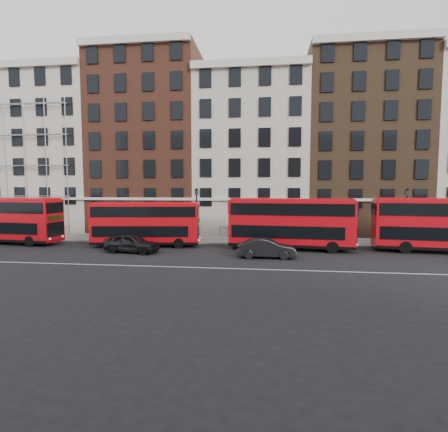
# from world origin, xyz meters

# --- Properties ---
(ground) EXTENTS (120.00, 120.00, 0.00)m
(ground) POSITION_xyz_m (0.00, 0.00, 0.00)
(ground) COLOR black
(ground) RESTS_ON ground
(pavement) EXTENTS (80.00, 5.00, 0.15)m
(pavement) POSITION_xyz_m (0.00, 10.50, 0.07)
(pavement) COLOR slate
(pavement) RESTS_ON ground
(kerb) EXTENTS (80.00, 0.30, 0.16)m
(kerb) POSITION_xyz_m (0.00, 8.00, 0.08)
(kerb) COLOR gray
(kerb) RESTS_ON ground
(road_centre_line) EXTENTS (70.00, 0.12, 0.01)m
(road_centre_line) POSITION_xyz_m (0.00, -2.00, 0.01)
(road_centre_line) COLOR white
(road_centre_line) RESTS_ON ground
(building_terrace) EXTENTS (64.00, 11.95, 22.00)m
(building_terrace) POSITION_xyz_m (-0.31, 17.88, 10.24)
(building_terrace) COLOR beige
(building_terrace) RESTS_ON ground
(bus_a) EXTENTS (10.93, 3.70, 4.51)m
(bus_a) POSITION_xyz_m (-23.24, 5.92, 2.42)
(bus_a) COLOR red
(bus_a) RESTS_ON ground
(bus_b) EXTENTS (10.06, 3.55, 4.14)m
(bus_b) POSITION_xyz_m (-9.27, 5.92, 2.22)
(bus_b) COLOR red
(bus_b) RESTS_ON ground
(bus_c) EXTENTS (11.00, 3.57, 4.54)m
(bus_c) POSITION_xyz_m (3.99, 5.92, 2.44)
(bus_c) COLOR red
(bus_c) RESTS_ON ground
(bus_d) EXTENTS (11.20, 3.90, 4.61)m
(bus_d) POSITION_xyz_m (16.60, 5.92, 2.47)
(bus_d) COLOR red
(bus_d) RESTS_ON ground
(car_rear) EXTENTS (4.94, 2.58, 1.61)m
(car_rear) POSITION_xyz_m (-9.42, 2.84, 0.80)
(car_rear) COLOR black
(car_rear) RESTS_ON ground
(car_front) EXTENTS (4.58, 1.68, 1.50)m
(car_front) POSITION_xyz_m (1.93, 1.99, 0.75)
(car_front) COLOR black
(car_front) RESTS_ON ground
(lamp_post_left) EXTENTS (0.44, 0.44, 5.33)m
(lamp_post_left) POSITION_xyz_m (-5.03, 8.82, 3.08)
(lamp_post_left) COLOR black
(lamp_post_left) RESTS_ON pavement
(lamp_post_right) EXTENTS (0.44, 0.44, 5.33)m
(lamp_post_right) POSITION_xyz_m (14.85, 9.07, 3.08)
(lamp_post_right) COLOR black
(lamp_post_right) RESTS_ON pavement
(iron_railings) EXTENTS (6.60, 0.06, 1.00)m
(iron_railings) POSITION_xyz_m (0.00, 12.70, 0.65)
(iron_railings) COLOR black
(iron_railings) RESTS_ON pavement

